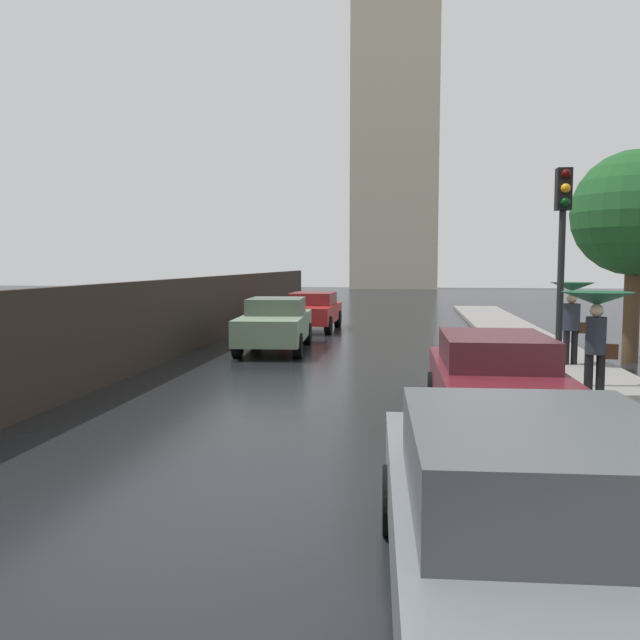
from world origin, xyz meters
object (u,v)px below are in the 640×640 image
object	(u,v)px
car_grey_far_ahead	(533,524)
car_green_behind_camera	(275,323)
street_tree_mid	(635,214)
car_maroon_near_kerb	(495,381)
pedestrian_with_umbrella_far	(572,302)
traffic_light	(562,235)
car_red_mid_road	(312,310)
pedestrian_with_umbrella_near	(597,312)

from	to	relation	value
car_grey_far_ahead	car_green_behind_camera	bearing A→B (deg)	105.35
car_green_behind_camera	street_tree_mid	world-z (taller)	street_tree_mid
car_grey_far_ahead	car_green_behind_camera	size ratio (longest dim) A/B	1.02
car_green_behind_camera	car_maroon_near_kerb	bearing A→B (deg)	116.07
car_maroon_near_kerb	pedestrian_with_umbrella_far	distance (m)	6.38
car_grey_far_ahead	traffic_light	distance (m)	8.79
traffic_light	street_tree_mid	bearing A→B (deg)	58.35
car_green_behind_camera	street_tree_mid	bearing A→B (deg)	169.46
car_grey_far_ahead	car_red_mid_road	bearing A→B (deg)	99.63
car_grey_far_ahead	car_green_behind_camera	distance (m)	14.22
car_grey_far_ahead	street_tree_mid	bearing A→B (deg)	67.24
car_red_mid_road	traffic_light	world-z (taller)	traffic_light
car_maroon_near_kerb	car_green_behind_camera	distance (m)	9.67
car_maroon_near_kerb	car_grey_far_ahead	size ratio (longest dim) A/B	0.85
car_green_behind_camera	car_red_mid_road	bearing A→B (deg)	-95.97
street_tree_mid	pedestrian_with_umbrella_near	bearing A→B (deg)	-112.51
car_grey_far_ahead	street_tree_mid	xyz separation A→B (m)	(4.53, 12.48, 2.82)
pedestrian_with_umbrella_near	pedestrian_with_umbrella_far	world-z (taller)	pedestrian_with_umbrella_far
traffic_light	pedestrian_with_umbrella_near	bearing A→B (deg)	-79.36
car_maroon_near_kerb	pedestrian_with_umbrella_far	size ratio (longest dim) A/B	2.13
pedestrian_with_umbrella_near	pedestrian_with_umbrella_far	bearing A→B (deg)	-91.20
car_grey_far_ahead	pedestrian_with_umbrella_near	distance (m)	7.28
street_tree_mid	car_red_mid_road	bearing A→B (deg)	142.57
car_maroon_near_kerb	pedestrian_with_umbrella_near	size ratio (longest dim) A/B	2.17
car_grey_far_ahead	pedestrian_with_umbrella_far	bearing A→B (deg)	72.93
pedestrian_with_umbrella_near	street_tree_mid	xyz separation A→B (m)	(2.32, 5.59, 1.95)
traffic_light	car_red_mid_road	bearing A→B (deg)	119.56
pedestrian_with_umbrella_far	street_tree_mid	xyz separation A→B (m)	(1.73, 1.48, 2.03)
street_tree_mid	car_grey_far_ahead	bearing A→B (deg)	-109.97
car_red_mid_road	car_grey_far_ahead	world-z (taller)	car_grey_far_ahead
car_red_mid_road	pedestrian_with_umbrella_near	xyz separation A→B (m)	(6.44, -12.30, 0.90)
car_red_mid_road	street_tree_mid	size ratio (longest dim) A/B	0.79
car_maroon_near_kerb	car_green_behind_camera	world-z (taller)	car_green_behind_camera
car_green_behind_camera	pedestrian_with_umbrella_near	xyz separation A→B (m)	(6.64, -6.63, 0.86)
pedestrian_with_umbrella_near	traffic_light	size ratio (longest dim) A/B	0.45
traffic_light	street_tree_mid	xyz separation A→B (m)	(2.58, 4.19, 0.65)
car_grey_far_ahead	traffic_light	xyz separation A→B (m)	(1.95, 8.29, 2.17)
pedestrian_with_umbrella_near	car_red_mid_road	bearing A→B (deg)	-55.48
pedestrian_with_umbrella_far	street_tree_mid	world-z (taller)	street_tree_mid
pedestrian_with_umbrella_far	traffic_light	bearing A→B (deg)	-114.68
traffic_light	car_green_behind_camera	bearing A→B (deg)	140.67
car_maroon_near_kerb	car_green_behind_camera	size ratio (longest dim) A/B	0.87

